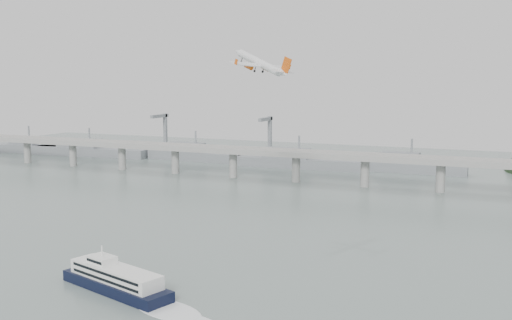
% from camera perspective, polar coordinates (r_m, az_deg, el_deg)
% --- Properties ---
extents(ground, '(900.00, 900.00, 0.00)m').
position_cam_1_polar(ground, '(242.06, -5.16, -10.13)').
color(ground, slate).
rests_on(ground, ground).
extents(bridge, '(800.00, 22.00, 23.90)m').
position_cam_1_polar(bridge, '(421.48, 7.55, 0.02)').
color(bridge, gray).
rests_on(bridge, ground).
extents(distant_fleet, '(453.00, 60.90, 40.00)m').
position_cam_1_polar(distant_fleet, '(541.76, -6.50, 0.55)').
color(distant_fleet, slate).
rests_on(distant_fleet, ground).
extents(ferry, '(77.87, 31.48, 15.08)m').
position_cam_1_polar(ferry, '(220.16, -13.19, -11.05)').
color(ferry, black).
rests_on(ferry, ground).
extents(airliner, '(39.75, 37.64, 17.36)m').
position_cam_1_polar(airliner, '(312.21, 0.45, 9.17)').
color(airliner, silver).
rests_on(airliner, ground).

